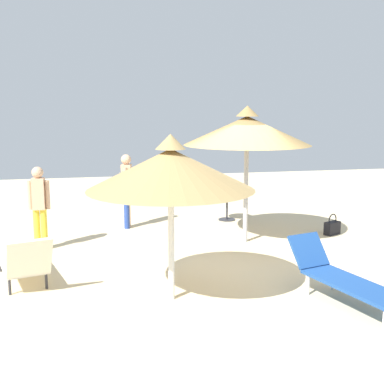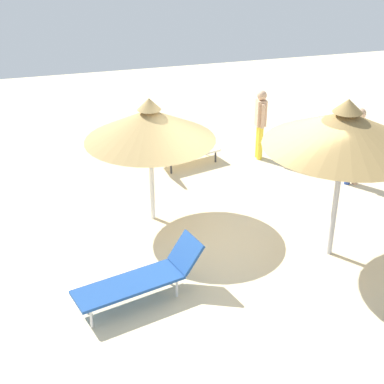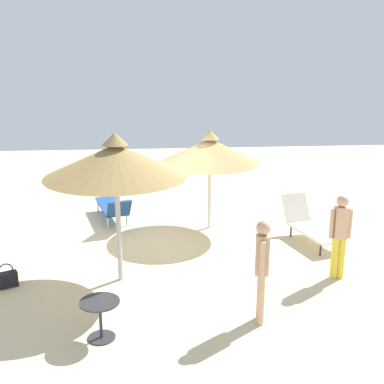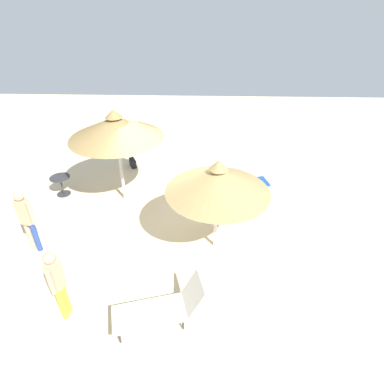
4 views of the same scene
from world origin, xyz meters
The scene contains 7 objects.
ground centered at (0.00, 0.00, -0.05)m, with size 24.00×24.00×0.10m, color beige.
parasol_umbrella_far_right centered at (1.34, -1.32, 1.97)m, with size 2.44×2.44×2.48m.
parasol_umbrella_front centered at (-1.45, 0.75, 2.37)m, with size 2.65×2.65×2.88m.
lounge_chair_edge centered at (2.02, 1.12, 0.40)m, with size 2.17×1.11×0.83m.
lounge_chair_far_left centered at (0.27, -3.55, 0.40)m, with size 1.90×1.11×0.95m.
person_standing_near_left centered at (-1.74, -3.47, 0.96)m, with size 0.24×0.43×1.70m.
person_standing_center centered at (-3.21, -1.62, 1.01)m, with size 0.45×0.28×1.76m.
Camera 2 is at (3.24, 8.44, 5.78)m, focal length 53.93 mm.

